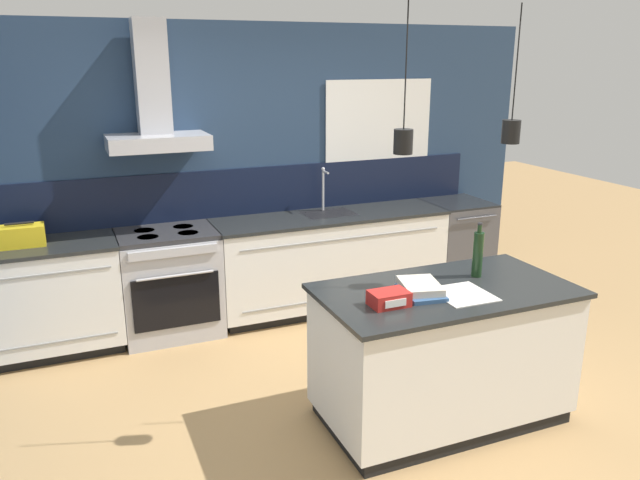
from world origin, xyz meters
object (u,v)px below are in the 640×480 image
Objects in this scene: bottle_on_island at (478,254)px; book_stack at (420,288)px; oven_range at (170,283)px; yellow_toolbox at (21,236)px; red_supply_box at (389,298)px; dishwasher at (455,245)px.

book_stack is at bearing -165.46° from bottle_on_island.
oven_range is at bearing 131.95° from bottle_on_island.
bottle_on_island reaches higher than book_stack.
bottle_on_island reaches higher than yellow_toolbox.
red_supply_box is at bearing -161.17° from book_stack.
oven_range is 2.38m from red_supply_box.
dishwasher is 2.68× the size of yellow_toolbox.
dishwasher is 4.01m from yellow_toolbox.
book_stack reaches higher than oven_range.
yellow_toolbox reaches higher than oven_range.
bottle_on_island is (-1.17, -1.91, 0.61)m from dishwasher.
red_supply_box is at bearing -132.45° from dishwasher.
yellow_toolbox is (-2.02, 2.13, 0.04)m from red_supply_box.
yellow_toolbox reaches higher than dishwasher.
yellow_toolbox is (-2.29, 2.04, 0.05)m from book_stack.
dishwasher is at bearing -0.00° from yellow_toolbox.
dishwasher is at bearing 58.44° from bottle_on_island.
oven_range is at bearing -179.92° from dishwasher.
bottle_on_island is at bearing -121.56° from dishwasher.
oven_range is at bearing -0.23° from yellow_toolbox.
red_supply_box is 2.94m from yellow_toolbox.
oven_range is at bearing 120.55° from book_stack.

